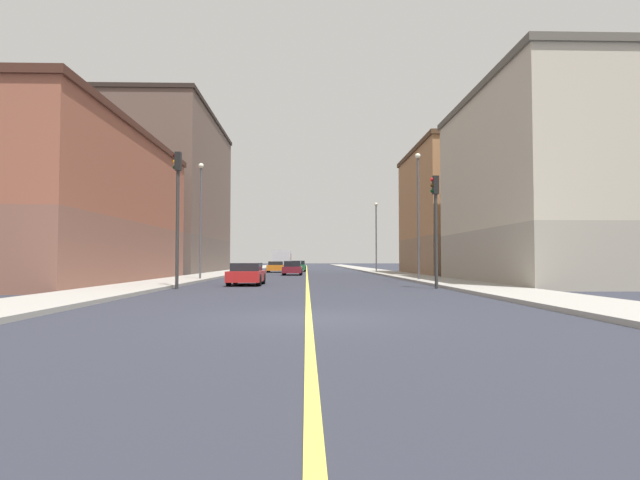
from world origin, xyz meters
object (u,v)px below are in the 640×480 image
building_right_midblock (168,195)px  car_green (298,266)px  building_right_corner (57,206)px  car_maroon (293,268)px  traffic_light_left_near (435,215)px  street_lamp_right_near (201,209)px  street_lamp_left_far (376,230)px  street_lamp_left_near (418,204)px  car_orange (276,267)px  building_left_mid (467,212)px  traffic_light_right_near (177,201)px  box_truck (282,259)px  car_red (247,274)px  building_left_near (560,186)px

building_right_midblock → car_green: (14.25, 6.34, -7.88)m
building_right_corner → car_maroon: 21.91m
traffic_light_left_near → street_lamp_right_near: street_lamp_right_near is taller
building_right_corner → street_lamp_left_far: (22.60, 22.08, -0.14)m
traffic_light_left_near → street_lamp_left_near: bearing=83.1°
building_right_corner → traffic_light_left_near: building_right_corner is taller
street_lamp_left_near → car_maroon: street_lamp_left_near is taller
traffic_light_left_near → car_orange: 35.02m
street_lamp_left_far → building_left_mid: bearing=-34.7°
traffic_light_right_near → box_truck: (2.75, 48.51, -2.75)m
box_truck → traffic_light_right_near: bearing=-93.2°
street_lamp_left_far → box_truck: street_lamp_left_far is taller
street_lamp_left_far → car_orange: (-10.87, 4.94, -3.96)m
building_left_mid → traffic_light_left_near: (-8.98, -23.02, -2.38)m
traffic_light_right_near → car_red: bearing=52.6°
car_orange → box_truck: box_truck is taller
building_right_midblock → street_lamp_left_far: 23.08m
traffic_light_right_near → car_red: size_ratio=1.64×
building_right_corner → building_left_mid: bearing=28.5°
building_right_corner → building_right_midblock: bearing=90.0°
car_orange → street_lamp_left_near: bearing=-66.6°
building_left_near → building_left_mid: building_left_mid is taller
building_left_mid → building_right_midblock: 31.69m
street_lamp_right_near → car_maroon: street_lamp_right_near is taller
box_truck → car_maroon: bearing=-85.0°
car_red → building_left_mid: bearing=45.8°
building_right_midblock → car_red: 30.71m
building_left_near → car_orange: (-18.83, 28.08, -5.24)m
building_right_midblock → car_red: (11.88, -27.20, -7.90)m
traffic_light_left_near → car_red: (-9.71, 3.83, -3.01)m
building_left_mid → car_green: (-16.31, 14.35, -5.36)m
building_left_mid → building_right_midblock: size_ratio=0.67×
car_red → box_truck: box_truck is taller
building_right_corner → traffic_light_left_near: size_ratio=3.81×
car_orange → car_maroon: bearing=-78.3°
traffic_light_left_near → box_truck: (-9.88, 48.51, -2.11)m
building_right_corner → street_lamp_left_near: 22.69m
building_right_midblock → traffic_light_left_near: building_right_midblock is taller
street_lamp_left_far → car_red: (-10.72, -24.70, -3.96)m
building_left_mid → car_red: bearing=-134.2°
traffic_light_right_near → street_lamp_right_near: size_ratio=0.84×
building_left_near → car_green: size_ratio=3.47×
building_left_mid → building_right_corner: size_ratio=0.72×
traffic_light_left_near → car_maroon: traffic_light_left_near is taller
traffic_light_left_near → building_left_mid: bearing=68.7°
street_lamp_left_far → traffic_light_left_near: bearing=-92.0°
building_left_mid → traffic_light_right_near: (-21.62, -23.02, -1.74)m
street_lamp_left_far → traffic_light_right_near: bearing=-115.6°
street_lamp_right_near → car_maroon: (5.97, 12.68, -4.27)m
street_lamp_left_near → street_lamp_left_far: 20.14m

